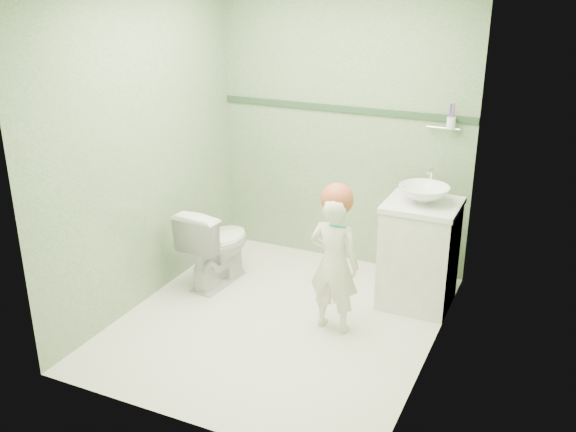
% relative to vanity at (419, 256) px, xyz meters
% --- Properties ---
extents(ground, '(2.50, 2.50, 0.00)m').
position_rel_vanity_xyz_m(ground, '(-0.84, -0.70, -0.40)').
color(ground, white).
rests_on(ground, ground).
extents(room_shell, '(2.50, 2.54, 2.40)m').
position_rel_vanity_xyz_m(room_shell, '(-0.84, -0.70, 0.80)').
color(room_shell, gray).
rests_on(room_shell, ground).
extents(trim_stripe, '(2.20, 0.02, 0.05)m').
position_rel_vanity_xyz_m(trim_stripe, '(-0.84, 0.54, 0.95)').
color(trim_stripe, '#2C482F').
rests_on(trim_stripe, room_shell).
extents(vanity, '(0.52, 0.50, 0.80)m').
position_rel_vanity_xyz_m(vanity, '(0.00, 0.00, 0.00)').
color(vanity, silver).
rests_on(vanity, ground).
extents(counter, '(0.54, 0.52, 0.04)m').
position_rel_vanity_xyz_m(counter, '(0.00, 0.00, 0.41)').
color(counter, white).
rests_on(counter, vanity).
extents(basin, '(0.37, 0.37, 0.13)m').
position_rel_vanity_xyz_m(basin, '(0.00, 0.00, 0.49)').
color(basin, white).
rests_on(basin, counter).
extents(faucet, '(0.03, 0.13, 0.18)m').
position_rel_vanity_xyz_m(faucet, '(0.00, 0.19, 0.57)').
color(faucet, silver).
rests_on(faucet, counter).
extents(cup_holder, '(0.26, 0.07, 0.21)m').
position_rel_vanity_xyz_m(cup_holder, '(0.05, 0.48, 0.93)').
color(cup_holder, silver).
rests_on(cup_holder, room_shell).
extents(toilet, '(0.43, 0.69, 0.67)m').
position_rel_vanity_xyz_m(toilet, '(-1.58, -0.33, -0.06)').
color(toilet, white).
rests_on(toilet, ground).
extents(toddler, '(0.39, 0.27, 1.01)m').
position_rel_vanity_xyz_m(toddler, '(-0.45, -0.62, 0.11)').
color(toddler, white).
rests_on(toddler, ground).
extents(hair_cap, '(0.23, 0.23, 0.23)m').
position_rel_vanity_xyz_m(hair_cap, '(-0.45, -0.60, 0.58)').
color(hair_cap, '#B04F33').
rests_on(hair_cap, toddler).
extents(teal_toothbrush, '(0.11, 0.13, 0.08)m').
position_rel_vanity_xyz_m(teal_toothbrush, '(-0.39, -0.75, 0.46)').
color(teal_toothbrush, '#0C9262').
rests_on(teal_toothbrush, toddler).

